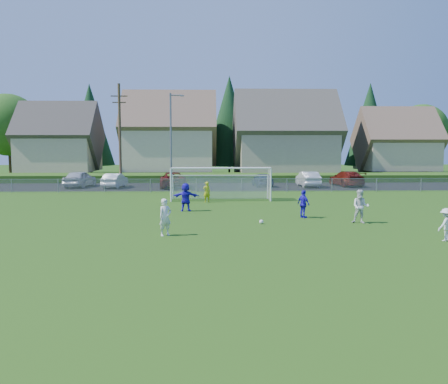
{
  "coord_description": "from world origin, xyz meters",
  "views": [
    {
      "loc": [
        -0.86,
        -19.42,
        4.13
      ],
      "look_at": [
        0.0,
        8.0,
        1.4
      ],
      "focal_mm": 38.0,
      "sensor_mm": 36.0,
      "label": 1
    }
  ],
  "objects_px": {
    "car_f": "(308,179)",
    "goalkeeper": "(207,192)",
    "player_white_b": "(360,207)",
    "car_b": "(115,180)",
    "player_blue_a": "(303,204)",
    "car_a": "(80,179)",
    "player_blue_b": "(186,197)",
    "soccer_goal": "(221,178)",
    "car_g": "(347,179)",
    "soccer_ball": "(261,222)",
    "player_white_a": "(165,217)",
    "car_c": "(173,180)",
    "car_e": "(262,180)",
    "player_white_c": "(446,225)"
  },
  "relations": [
    {
      "from": "car_f",
      "to": "goalkeeper",
      "type": "bearing_deg",
      "value": 49.87
    },
    {
      "from": "player_white_b",
      "to": "car_b",
      "type": "xyz_separation_m",
      "value": [
        -17.14,
        21.61,
        -0.2
      ]
    },
    {
      "from": "player_blue_a",
      "to": "car_b",
      "type": "bearing_deg",
      "value": 6.13
    },
    {
      "from": "car_a",
      "to": "player_blue_b",
      "type": "bearing_deg",
      "value": 130.66
    },
    {
      "from": "car_b",
      "to": "soccer_goal",
      "type": "relative_size",
      "value": 0.57
    },
    {
      "from": "car_f",
      "to": "car_g",
      "type": "xyz_separation_m",
      "value": [
        4.04,
        0.61,
        0.0
      ]
    },
    {
      "from": "soccer_ball",
      "to": "player_white_b",
      "type": "xyz_separation_m",
      "value": [
        5.25,
        0.02,
        0.78
      ]
    },
    {
      "from": "player_blue_b",
      "to": "soccer_goal",
      "type": "xyz_separation_m",
      "value": [
        2.33,
        6.01,
        0.74
      ]
    },
    {
      "from": "soccer_goal",
      "to": "goalkeeper",
      "type": "bearing_deg",
      "value": -126.19
    },
    {
      "from": "player_blue_a",
      "to": "player_white_a",
      "type": "bearing_deg",
      "value": 94.24
    },
    {
      "from": "player_blue_a",
      "to": "soccer_goal",
      "type": "bearing_deg",
      "value": -3.78
    },
    {
      "from": "car_a",
      "to": "car_b",
      "type": "distance_m",
      "value": 3.65
    },
    {
      "from": "car_c",
      "to": "car_f",
      "type": "bearing_deg",
      "value": 176.88
    },
    {
      "from": "soccer_ball",
      "to": "player_white_b",
      "type": "bearing_deg",
      "value": 0.21
    },
    {
      "from": "player_blue_b",
      "to": "car_b",
      "type": "relative_size",
      "value": 0.42
    },
    {
      "from": "car_f",
      "to": "soccer_goal",
      "type": "xyz_separation_m",
      "value": [
        -8.93,
        -11.07,
        0.87
      ]
    },
    {
      "from": "soccer_ball",
      "to": "player_blue_b",
      "type": "xyz_separation_m",
      "value": [
        -4.2,
        4.95,
        0.78
      ]
    },
    {
      "from": "goalkeeper",
      "to": "soccer_goal",
      "type": "relative_size",
      "value": 0.2
    },
    {
      "from": "car_c",
      "to": "car_g",
      "type": "height_order",
      "value": "car_g"
    },
    {
      "from": "player_white_a",
      "to": "car_e",
      "type": "xyz_separation_m",
      "value": [
        7.32,
        25.5,
        -0.17
      ]
    },
    {
      "from": "soccer_ball",
      "to": "soccer_goal",
      "type": "height_order",
      "value": "soccer_goal"
    },
    {
      "from": "goalkeeper",
      "to": "car_c",
      "type": "xyz_separation_m",
      "value": [
        -3.35,
        11.9,
        0.0
      ]
    },
    {
      "from": "player_white_a",
      "to": "soccer_goal",
      "type": "relative_size",
      "value": 0.23
    },
    {
      "from": "player_white_b",
      "to": "player_blue_b",
      "type": "height_order",
      "value": "player_white_b"
    },
    {
      "from": "player_blue_a",
      "to": "car_f",
      "type": "xyz_separation_m",
      "value": [
        4.45,
        20.06,
        -0.04
      ]
    },
    {
      "from": "car_b",
      "to": "car_f",
      "type": "xyz_separation_m",
      "value": [
        18.96,
        0.4,
        0.06
      ]
    },
    {
      "from": "goalkeeper",
      "to": "car_b",
      "type": "height_order",
      "value": "goalkeeper"
    },
    {
      "from": "soccer_ball",
      "to": "player_blue_b",
      "type": "bearing_deg",
      "value": 130.31
    },
    {
      "from": "player_white_b",
      "to": "car_f",
      "type": "bearing_deg",
      "value": 104.08
    },
    {
      "from": "player_white_b",
      "to": "player_white_a",
      "type": "bearing_deg",
      "value": -143.94
    },
    {
      "from": "car_f",
      "to": "car_c",
      "type": "bearing_deg",
      "value": 1.04
    },
    {
      "from": "player_white_a",
      "to": "player_white_c",
      "type": "xyz_separation_m",
      "value": [
        12.22,
        -1.57,
        -0.14
      ]
    },
    {
      "from": "player_white_c",
      "to": "player_white_b",
      "type": "bearing_deg",
      "value": -93.35
    },
    {
      "from": "car_b",
      "to": "car_g",
      "type": "distance_m",
      "value": 23.02
    },
    {
      "from": "soccer_goal",
      "to": "car_b",
      "type": "bearing_deg",
      "value": 133.21
    },
    {
      "from": "player_blue_b",
      "to": "car_f",
      "type": "xyz_separation_m",
      "value": [
        11.27,
        17.08,
        -0.13
      ]
    },
    {
      "from": "player_white_b",
      "to": "player_blue_b",
      "type": "distance_m",
      "value": 10.66
    },
    {
      "from": "player_white_a",
      "to": "soccer_goal",
      "type": "bearing_deg",
      "value": 41.58
    },
    {
      "from": "player_blue_b",
      "to": "car_b",
      "type": "xyz_separation_m",
      "value": [
        -7.69,
        16.68,
        -0.2
      ]
    },
    {
      "from": "car_b",
      "to": "soccer_goal",
      "type": "distance_m",
      "value": 14.67
    },
    {
      "from": "car_b",
      "to": "goalkeeper",
      "type": "bearing_deg",
      "value": 133.25
    },
    {
      "from": "player_white_c",
      "to": "car_c",
      "type": "distance_m",
      "value": 29.49
    },
    {
      "from": "car_e",
      "to": "soccer_goal",
      "type": "height_order",
      "value": "soccer_goal"
    },
    {
      "from": "soccer_ball",
      "to": "car_g",
      "type": "height_order",
      "value": "car_g"
    },
    {
      "from": "player_blue_b",
      "to": "car_g",
      "type": "relative_size",
      "value": 0.34
    },
    {
      "from": "player_blue_a",
      "to": "goalkeeper",
      "type": "relative_size",
      "value": 1.06
    },
    {
      "from": "player_white_a",
      "to": "car_e",
      "type": "distance_m",
      "value": 26.53
    },
    {
      "from": "player_blue_a",
      "to": "car_a",
      "type": "height_order",
      "value": "car_a"
    },
    {
      "from": "player_white_a",
      "to": "player_white_b",
      "type": "xyz_separation_m",
      "value": [
        9.99,
        3.1,
        0.04
      ]
    },
    {
      "from": "soccer_ball",
      "to": "soccer_goal",
      "type": "distance_m",
      "value": 11.22
    }
  ]
}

